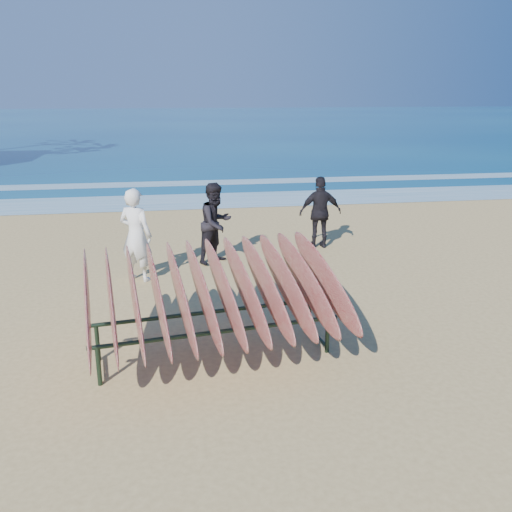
{
  "coord_description": "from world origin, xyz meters",
  "views": [
    {
      "loc": [
        -1.24,
        -7.07,
        3.4
      ],
      "look_at": [
        0.0,
        0.8,
        0.95
      ],
      "focal_mm": 38.0,
      "sensor_mm": 36.0,
      "label": 1
    }
  ],
  "objects_px": {
    "person_white": "(136,235)",
    "person_dark_a": "(216,223)",
    "surfboard_rack": "(213,291)",
    "person_dark_b": "(320,213)"
  },
  "relations": [
    {
      "from": "person_dark_a",
      "to": "person_white",
      "type": "bearing_deg",
      "value": 169.05
    },
    {
      "from": "person_white",
      "to": "person_dark_a",
      "type": "distance_m",
      "value": 1.77
    },
    {
      "from": "person_white",
      "to": "person_dark_b",
      "type": "xyz_separation_m",
      "value": [
        3.91,
        1.6,
        -0.06
      ]
    },
    {
      "from": "surfboard_rack",
      "to": "person_white",
      "type": "bearing_deg",
      "value": 101.66
    },
    {
      "from": "person_white",
      "to": "person_dark_a",
      "type": "xyz_separation_m",
      "value": [
        1.54,
        0.87,
        -0.04
      ]
    },
    {
      "from": "person_dark_a",
      "to": "person_dark_b",
      "type": "xyz_separation_m",
      "value": [
        2.38,
        0.73,
        -0.02
      ]
    },
    {
      "from": "person_dark_a",
      "to": "person_dark_b",
      "type": "relative_size",
      "value": 1.03
    },
    {
      "from": "person_white",
      "to": "person_dark_a",
      "type": "bearing_deg",
      "value": -121.74
    },
    {
      "from": "surfboard_rack",
      "to": "person_dark_b",
      "type": "height_order",
      "value": "person_dark_b"
    },
    {
      "from": "surfboard_rack",
      "to": "person_dark_a",
      "type": "height_order",
      "value": "person_dark_a"
    }
  ]
}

